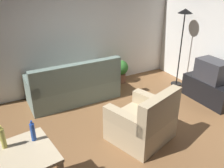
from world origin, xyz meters
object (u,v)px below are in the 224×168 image
object	(u,v)px
torchiere_lamp	(183,27)
bottle_blue	(33,132)
armchair	(143,123)
bottle_squat	(3,138)
couch	(74,87)
tv	(212,71)
potted_plant	(121,70)
tv_stand	(208,91)

from	to	relation	value
torchiere_lamp	bottle_blue	xyz separation A→B (m)	(-3.69, -1.54, -0.54)
armchair	bottle_squat	distance (m)	2.12
couch	torchiere_lamp	size ratio (longest dim) A/B	1.04
tv	bottle_squat	world-z (taller)	bottle_squat
couch	torchiere_lamp	world-z (taller)	torchiere_lamp
tv	potted_plant	xyz separation A→B (m)	(-1.14, 1.72, -0.37)
torchiere_lamp	bottle_blue	size ratio (longest dim) A/B	6.90
tv_stand	tv	size ratio (longest dim) A/B	1.83
bottle_squat	potted_plant	bearing A→B (deg)	38.68
tv	armchair	bearing A→B (deg)	101.75
couch	bottle_blue	distance (m)	2.41
couch	potted_plant	size ratio (longest dim) A/B	3.30
tv_stand	tv	bearing A→B (deg)	-90.00
tv	bottle_squat	xyz separation A→B (m)	(-4.01, -0.57, 0.19)
tv	potted_plant	distance (m)	2.10
potted_plant	bottle_blue	bearing A→B (deg)	-137.73
tv_stand	potted_plant	distance (m)	2.06
tv	bottle_squat	distance (m)	4.05
tv	bottle_blue	xyz separation A→B (m)	(-3.69, -0.60, 0.18)
bottle_squat	bottle_blue	world-z (taller)	bottle_squat
tv_stand	torchiere_lamp	size ratio (longest dim) A/B	0.61
couch	potted_plant	world-z (taller)	couch
torchiere_lamp	tv_stand	bearing A→B (deg)	-90.00
torchiere_lamp	bottle_squat	world-z (taller)	torchiere_lamp
tv_stand	bottle_blue	distance (m)	3.79
couch	tv	size ratio (longest dim) A/B	3.14
torchiere_lamp	bottle_blue	distance (m)	4.03
couch	torchiere_lamp	bearing A→B (deg)	169.26
bottle_squat	bottle_blue	bearing A→B (deg)	-4.48
bottle_squat	bottle_blue	distance (m)	0.32
armchair	bottle_blue	xyz separation A→B (m)	(-1.72, -0.19, 0.55)
couch	bottle_squat	size ratio (longest dim) A/B	6.58
potted_plant	tv	bearing A→B (deg)	-56.53
tv_stand	armchair	world-z (taller)	armchair
armchair	bottle_blue	world-z (taller)	bottle_blue
tv	bottle_blue	size ratio (longest dim) A/B	2.29
bottle_blue	bottle_squat	bearing A→B (deg)	175.52
couch	bottle_blue	size ratio (longest dim) A/B	7.18
tv_stand	tv	xyz separation A→B (m)	(0.00, 0.00, 0.46)
tv	potted_plant	world-z (taller)	tv
armchair	tv	bearing A→B (deg)	174.18
tv	torchiere_lamp	distance (m)	1.18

